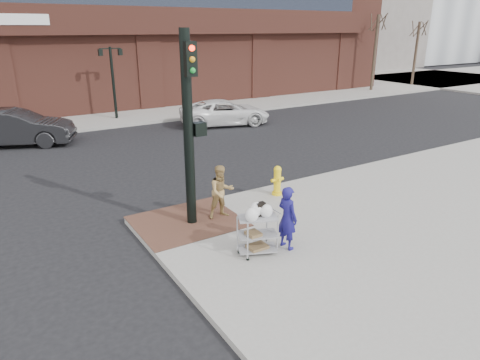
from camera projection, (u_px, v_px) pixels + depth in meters
ground at (223, 234)px, 11.31m from camera, size 220.00×220.00×0.00m
sidewalk_far at (173, 81)px, 43.08m from camera, size 65.00×36.00×0.15m
brick_curb_ramp at (187, 221)px, 11.68m from camera, size 2.80×2.40×0.01m
bare_tree_a at (379, 13)px, 34.35m from camera, size 1.80×1.80×7.20m
bare_tree_b at (420, 20)px, 37.90m from camera, size 1.80×1.80×6.70m
lamp_post at (113, 75)px, 24.21m from camera, size 1.32×0.22×4.00m
traffic_signal_pole at (189, 125)px, 10.74m from camera, size 0.61×0.51×5.00m
woman_blue at (287, 218)px, 10.05m from camera, size 0.44×0.61×1.55m
pedestrian_tan at (221, 192)px, 11.72m from camera, size 0.77×0.63×1.50m
sedan_dark at (15, 128)px, 19.50m from camera, size 5.33×3.57×1.66m
minivan_white at (225, 112)px, 23.79m from camera, size 5.44×3.61×1.39m
utility_cart at (258, 231)px, 9.88m from camera, size 1.01×0.81×1.24m
fire_hydrant at (277, 180)px, 13.40m from camera, size 0.45×0.31×0.95m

